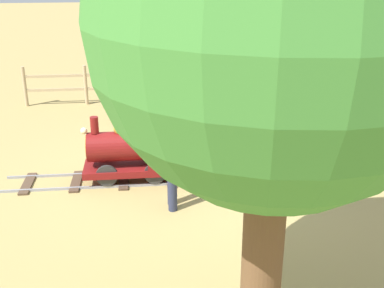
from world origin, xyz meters
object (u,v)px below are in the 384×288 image
object	(u,v)px
passenger_car	(252,149)
conductor_person	(171,141)
locomotive	(136,150)
oak_tree_near	(277,23)
park_bench	(138,100)

from	to	relation	value
passenger_car	conductor_person	distance (m)	1.67
locomotive	oak_tree_near	world-z (taller)	oak_tree_near
passenger_car	conductor_person	xyz separation A→B (m)	(-0.91, 1.29, 0.53)
passenger_car	oak_tree_near	xyz separation A→B (m)	(-3.53, 0.73, 2.36)
park_bench	conductor_person	bearing A→B (deg)	-173.31
park_bench	oak_tree_near	bearing A→B (deg)	-171.08
conductor_person	park_bench	distance (m)	3.89
oak_tree_near	conductor_person	bearing A→B (deg)	12.12
locomotive	park_bench	size ratio (longest dim) A/B	1.11
conductor_person	park_bench	size ratio (longest dim) A/B	1.25
conductor_person	oak_tree_near	world-z (taller)	oak_tree_near
passenger_car	park_bench	distance (m)	3.40
park_bench	oak_tree_near	distance (m)	6.94
locomotive	oak_tree_near	xyz separation A→B (m)	(-3.53, -1.03, 2.30)
locomotive	oak_tree_near	bearing A→B (deg)	-163.67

